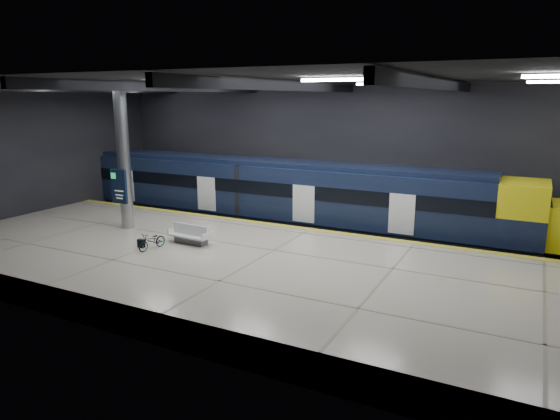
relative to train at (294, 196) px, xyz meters
The scene contains 10 objects.
ground 6.26m from the train, 68.51° to the right, with size 30.00×30.00×0.00m, color black.
room_shell 6.95m from the train, 68.52° to the right, with size 30.10×16.10×8.05m.
platform 8.42m from the train, 74.86° to the right, with size 30.00×11.00×1.10m, color #BBB49E.
safety_strip 3.62m from the train, 51.77° to the right, with size 30.00×0.40×0.01m, color gold.
rails 2.93m from the train, ahead, with size 30.00×1.52×0.16m.
train is the anchor object (origin of this frame).
bench 7.47m from the train, 101.41° to the right, with size 1.98×0.92×0.85m.
bicycle 9.05m from the train, 105.31° to the right, with size 0.49×1.40×0.74m, color #99999E.
pannier_bag 9.24m from the train, 108.92° to the right, with size 0.30×0.18×0.35m, color black.
info_column 9.08m from the train, 131.82° to the right, with size 0.90×0.78×6.90m.
Camera 1 is at (9.29, -18.51, 7.30)m, focal length 32.00 mm.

